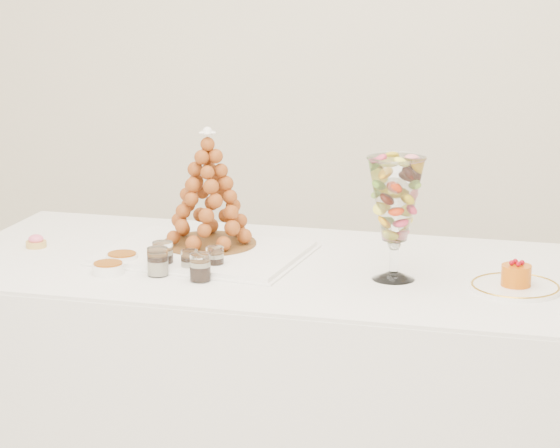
# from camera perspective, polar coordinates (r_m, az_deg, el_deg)

# --- Properties ---
(buffet_table) EXTENTS (2.17, 0.93, 0.82)m
(buffet_table) POSITION_cam_1_polar(r_m,az_deg,el_deg) (3.21, 2.02, -9.27)
(buffet_table) COLOR white
(buffet_table) RESTS_ON ground
(lace_tray) EXTENTS (0.60, 0.49, 0.02)m
(lace_tray) POSITION_cam_1_polar(r_m,az_deg,el_deg) (3.18, -3.96, -1.52)
(lace_tray) COLOR white
(lace_tray) RESTS_ON buffet_table
(macaron_vase) EXTENTS (0.15, 0.15, 0.33)m
(macaron_vase) POSITION_cam_1_polar(r_m,az_deg,el_deg) (2.92, 6.05, 1.21)
(macaron_vase) COLOR white
(macaron_vase) RESTS_ON buffet_table
(cake_plate) EXTENTS (0.24, 0.24, 0.01)m
(cake_plate) POSITION_cam_1_polar(r_m,az_deg,el_deg) (2.93, 12.18, -3.25)
(cake_plate) COLOR white
(cake_plate) RESTS_ON buffet_table
(pink_tart) EXTENTS (0.06, 0.06, 0.04)m
(pink_tart) POSITION_cam_1_polar(r_m,az_deg,el_deg) (3.35, -12.63, -0.91)
(pink_tart) COLOR tan
(pink_tart) RESTS_ON buffet_table
(verrine_a) EXTENTS (0.06, 0.06, 0.08)m
(verrine_a) POSITION_cam_1_polar(r_m,az_deg,el_deg) (3.05, -6.14, -1.65)
(verrine_a) COLOR white
(verrine_a) RESTS_ON buffet_table
(verrine_b) EXTENTS (0.05, 0.05, 0.06)m
(verrine_b) POSITION_cam_1_polar(r_m,az_deg,el_deg) (3.02, -4.75, -1.96)
(verrine_b) COLOR white
(verrine_b) RESTS_ON buffet_table
(verrine_c) EXTENTS (0.06, 0.06, 0.07)m
(verrine_c) POSITION_cam_1_polar(r_m,az_deg,el_deg) (3.03, -3.42, -1.81)
(verrine_c) COLOR white
(verrine_c) RESTS_ON buffet_table
(verrine_d) EXTENTS (0.07, 0.07, 0.08)m
(verrine_d) POSITION_cam_1_polar(r_m,az_deg,el_deg) (3.00, -6.41, -1.97)
(verrine_d) COLOR white
(verrine_d) RESTS_ON buffet_table
(verrine_e) EXTENTS (0.07, 0.07, 0.08)m
(verrine_e) POSITION_cam_1_polar(r_m,az_deg,el_deg) (2.94, -4.20, -2.27)
(verrine_e) COLOR white
(verrine_e) RESTS_ON buffet_table
(ramekin_back) EXTENTS (0.09, 0.09, 0.03)m
(ramekin_back) POSITION_cam_1_polar(r_m,az_deg,el_deg) (3.12, -8.25, -1.83)
(ramekin_back) COLOR white
(ramekin_back) RESTS_ON buffet_table
(ramekin_front) EXTENTS (0.09, 0.09, 0.03)m
(ramekin_front) POSITION_cam_1_polar(r_m,az_deg,el_deg) (3.04, -8.97, -2.32)
(ramekin_front) COLOR white
(ramekin_front) RESTS_ON buffet_table
(croquembouche) EXTENTS (0.28, 0.28, 0.35)m
(croquembouche) POSITION_cam_1_polar(r_m,az_deg,el_deg) (3.20, -3.77, 1.89)
(croquembouche) COLOR brown
(croquembouche) RESTS_ON lace_tray
(mousse_cake) EXTENTS (0.08, 0.08, 0.07)m
(mousse_cake) POSITION_cam_1_polar(r_m,az_deg,el_deg) (2.92, 12.24, -2.62)
(mousse_cake) COLOR #C65909
(mousse_cake) RESTS_ON cake_plate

